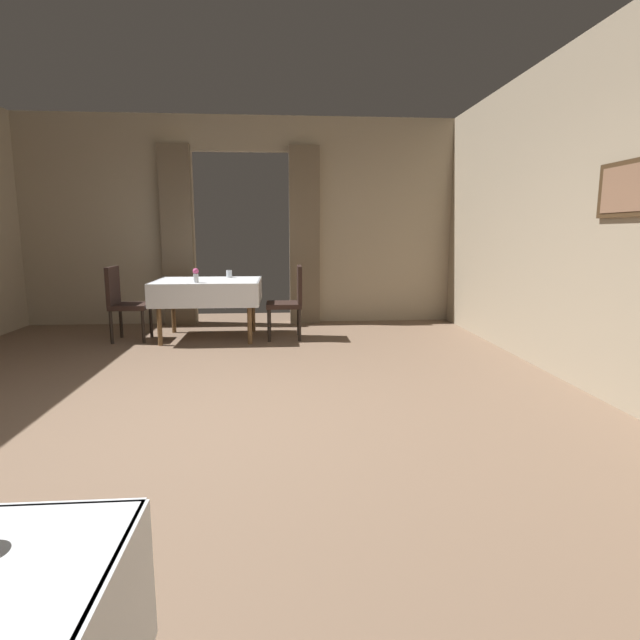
{
  "coord_description": "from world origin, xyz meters",
  "views": [
    {
      "loc": [
        0.56,
        -3.51,
        1.33
      ],
      "look_at": [
        0.87,
        0.48,
        0.65
      ],
      "focal_mm": 28.47,
      "sensor_mm": 36.0,
      "label": 1
    }
  ],
  "objects": [
    {
      "name": "ground",
      "position": [
        0.0,
        0.0,
        0.0
      ],
      "size": [
        10.08,
        10.08,
        0.0
      ],
      "primitive_type": "plane",
      "color": "#7A604C"
    },
    {
      "name": "wall_back",
      "position": [
        0.0,
        4.18,
        1.52
      ],
      "size": [
        6.4,
        0.27,
        3.0
      ],
      "color": "tan",
      "rests_on": "ground"
    },
    {
      "name": "dining_table_mid",
      "position": [
        -0.36,
        3.0,
        0.65
      ],
      "size": [
        1.31,
        1.05,
        0.75
      ],
      "color": "brown",
      "rests_on": "ground"
    },
    {
      "name": "chair_mid_left",
      "position": [
        -1.4,
        2.93,
        0.52
      ],
      "size": [
        0.44,
        0.44,
        0.93
      ],
      "color": "black",
      "rests_on": "ground"
    },
    {
      "name": "chair_mid_right",
      "position": [
        0.68,
        2.9,
        0.52
      ],
      "size": [
        0.44,
        0.44,
        0.93
      ],
      "color": "black",
      "rests_on": "ground"
    },
    {
      "name": "flower_vase_mid",
      "position": [
        -0.45,
        2.64,
        0.84
      ],
      "size": [
        0.07,
        0.07,
        0.17
      ],
      "color": "silver",
      "rests_on": "dining_table_mid"
    },
    {
      "name": "glass_mid_b",
      "position": [
        -0.13,
        3.35,
        0.8
      ],
      "size": [
        0.08,
        0.08,
        0.1
      ],
      "primitive_type": "cylinder",
      "color": "silver",
      "rests_on": "dining_table_mid"
    }
  ]
}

